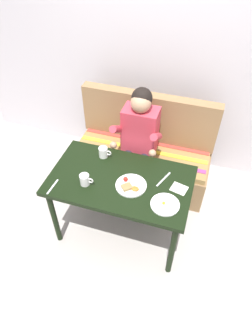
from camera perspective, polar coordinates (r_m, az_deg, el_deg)
ground_plane at (r=3.08m, az=-0.87°, el=-11.48°), size 8.00×8.00×0.00m
back_wall at (r=3.21m, az=6.54°, el=21.20°), size 4.40×0.10×2.60m
table at (r=2.57m, az=-1.02°, el=-3.38°), size 1.20×0.70×0.73m
couch at (r=3.32m, az=3.23°, el=2.28°), size 1.44×0.56×1.00m
person at (r=2.93m, az=2.34°, el=6.11°), size 0.45×0.61×1.21m
plate_breakfast at (r=2.45m, az=0.88°, el=-3.34°), size 0.26×0.26×0.05m
plate_eggs at (r=2.34m, az=7.43°, el=-6.88°), size 0.23×0.23×0.04m
coffee_mug at (r=2.46m, az=-7.84°, el=-2.18°), size 0.12×0.08×0.10m
coffee_mug_second at (r=2.69m, az=-4.32°, el=3.04°), size 0.12×0.08×0.10m
napkin at (r=2.47m, az=10.06°, el=-3.89°), size 0.15×0.13×0.01m
fork at (r=2.52m, az=-13.79°, el=-3.49°), size 0.02×0.17×0.00m
knife at (r=2.53m, az=7.15°, el=-2.15°), size 0.09×0.19×0.00m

